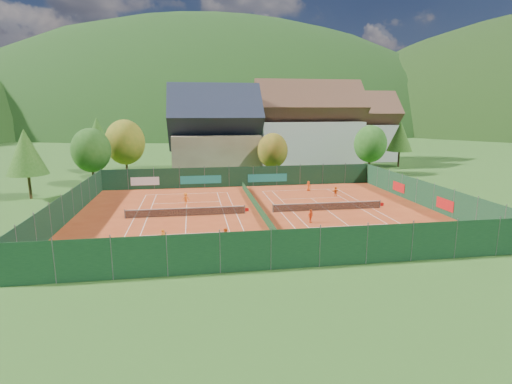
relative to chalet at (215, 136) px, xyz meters
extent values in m
plane|color=#275319|center=(3.00, -30.00, -6.64)|extent=(600.00, 600.00, 0.00)
cube|color=#A53A18|center=(3.00, -30.00, -6.62)|extent=(40.00, 32.00, 0.01)
cube|color=white|center=(-5.00, -18.12, -6.61)|extent=(10.97, 0.06, 0.00)
cube|color=white|center=(-5.00, -41.88, -6.61)|extent=(10.97, 0.06, 0.00)
cube|color=white|center=(-10.48, -30.00, -6.61)|extent=(0.06, 23.77, 0.00)
cube|color=white|center=(0.49, -30.00, -6.61)|extent=(0.06, 23.77, 0.00)
cube|color=white|center=(-9.12, -30.00, -6.61)|extent=(0.06, 23.77, 0.00)
cube|color=white|center=(-0.88, -30.00, -6.61)|extent=(0.06, 23.77, 0.00)
cube|color=white|center=(-5.00, -23.60, -6.61)|extent=(8.23, 0.06, 0.00)
cube|color=white|center=(-5.00, -36.40, -6.61)|extent=(8.23, 0.06, 0.00)
cube|color=white|center=(-5.00, -30.00, -6.61)|extent=(0.06, 12.80, 0.00)
cube|color=white|center=(11.00, -18.12, -6.61)|extent=(10.97, 0.06, 0.00)
cube|color=white|center=(11.00, -41.88, -6.61)|extent=(10.97, 0.06, 0.00)
cube|color=white|center=(5.51, -30.00, -6.61)|extent=(0.06, 23.77, 0.00)
cube|color=white|center=(16.48, -30.00, -6.61)|extent=(0.06, 23.77, 0.00)
cube|color=white|center=(6.88, -30.00, -6.61)|extent=(0.06, 23.77, 0.00)
cube|color=white|center=(15.12, -30.00, -6.61)|extent=(0.06, 23.77, 0.00)
cube|color=white|center=(11.00, -23.60, -6.61)|extent=(8.23, 0.06, 0.00)
cube|color=white|center=(11.00, -36.40, -6.61)|extent=(8.23, 0.06, 0.00)
cube|color=white|center=(11.00, -30.00, -6.61)|extent=(0.06, 12.80, 0.00)
cylinder|color=#59595B|center=(-11.40, -30.00, -6.11)|extent=(0.10, 0.10, 1.02)
cylinder|color=#59595B|center=(1.40, -30.00, -6.11)|extent=(0.10, 0.10, 1.02)
cube|color=black|center=(-5.00, -30.00, -6.16)|extent=(12.80, 0.02, 0.86)
cube|color=white|center=(-5.00, -30.00, -5.73)|extent=(12.80, 0.04, 0.06)
cube|color=red|center=(1.65, -30.00, -6.17)|extent=(0.40, 0.04, 0.40)
cylinder|color=#59595B|center=(4.60, -30.00, -6.11)|extent=(0.10, 0.10, 1.02)
cylinder|color=#59595B|center=(17.40, -30.00, -6.11)|extent=(0.10, 0.10, 1.02)
cube|color=black|center=(11.00, -30.00, -6.16)|extent=(12.80, 0.02, 0.86)
cube|color=white|center=(11.00, -30.00, -5.73)|extent=(12.80, 0.04, 0.06)
cube|color=red|center=(17.65, -30.00, -6.17)|extent=(0.40, 0.04, 0.40)
cube|color=#133518|center=(3.00, -30.00, -6.12)|extent=(0.03, 28.80, 1.00)
cube|color=#13351F|center=(3.00, -14.00, -5.12)|extent=(40.00, 0.04, 3.00)
cube|color=teal|center=(-3.00, -14.06, -5.42)|extent=(6.00, 0.03, 1.20)
cube|color=teal|center=(7.00, -14.06, -5.42)|extent=(6.00, 0.03, 1.20)
cube|color=silver|center=(-11.00, -14.06, -5.42)|extent=(4.00, 0.03, 1.20)
cube|color=#14391E|center=(3.00, -46.00, -5.12)|extent=(40.00, 0.04, 3.00)
cube|color=#13351F|center=(-17.00, -30.00, -5.12)|extent=(0.04, 32.00, 3.00)
cube|color=#13361E|center=(23.00, -30.00, -5.12)|extent=(0.04, 32.00, 3.00)
cube|color=#B21414|center=(22.94, -34.00, -5.42)|extent=(0.03, 3.00, 1.20)
cube|color=#B21414|center=(22.94, -24.00, -5.42)|extent=(0.03, 3.00, 1.20)
cube|color=tan|center=(0.00, 0.00, -3.12)|extent=(15.00, 12.00, 7.00)
cube|color=#1E2333|center=(0.00, 0.00, 3.38)|extent=(16.20, 12.00, 12.00)
cube|color=silver|center=(19.00, 6.00, -2.12)|extent=(20.00, 11.00, 9.00)
cube|color=brown|center=(19.00, 6.00, 5.13)|extent=(21.60, 11.00, 11.00)
cube|color=silver|center=(33.00, 14.00, -2.62)|extent=(16.00, 10.00, 8.00)
cube|color=brown|center=(33.00, 14.00, 3.88)|extent=(17.28, 10.00, 10.00)
cylinder|color=#4A311A|center=(-19.00, -10.00, -5.22)|extent=(0.36, 0.36, 2.80)
ellipsoid|color=#225117|center=(-19.00, -10.00, -1.22)|extent=(5.72, 5.72, 6.58)
cylinder|color=#432B18|center=(-15.00, -4.00, -5.05)|extent=(0.36, 0.36, 3.15)
ellipsoid|color=olive|center=(-15.00, -4.00, -0.55)|extent=(6.44, 6.44, 7.40)
cylinder|color=#4C2C1B|center=(-21.00, 4.00, -4.87)|extent=(0.36, 0.36, 3.50)
cone|color=#275618|center=(-21.00, 4.00, 0.13)|extent=(5.60, 5.60, 6.50)
cylinder|color=#433018|center=(9.00, -8.00, -5.40)|extent=(0.36, 0.36, 2.45)
ellipsoid|color=olive|center=(9.00, -8.00, -1.90)|extent=(5.01, 5.01, 5.76)
cylinder|color=#402817|center=(27.00, -6.00, -5.22)|extent=(0.36, 0.36, 2.80)
ellipsoid|color=#235919|center=(27.00, -6.00, -1.22)|extent=(5.72, 5.72, 6.58)
cylinder|color=#412D17|center=(37.00, 2.00, -5.05)|extent=(0.36, 0.36, 3.15)
cone|color=#2D5C1A|center=(37.00, 2.00, -0.55)|extent=(5.04, 5.04, 5.85)
cylinder|color=#4C341B|center=(-25.00, -18.00, -5.05)|extent=(0.36, 0.36, 3.15)
cone|color=#2B5A19|center=(-25.00, -18.00, -0.55)|extent=(5.04, 5.04, 5.85)
cylinder|color=#4D341B|center=(29.00, 10.00, -4.87)|extent=(0.36, 0.36, 3.50)
ellipsoid|color=olive|center=(29.00, 10.00, 0.13)|extent=(7.15, 7.15, 8.22)
ellipsoid|color=black|center=(13.00, 270.00, -48.97)|extent=(440.00, 440.00, 242.00)
cylinder|color=slate|center=(15.96, -42.55, -6.22)|extent=(0.02, 0.02, 0.80)
cylinder|color=slate|center=(16.26, -42.55, -6.22)|extent=(0.02, 0.02, 0.80)
cylinder|color=slate|center=(15.96, -42.25, -6.22)|extent=(0.02, 0.02, 0.80)
cylinder|color=slate|center=(16.26, -42.25, -6.22)|extent=(0.02, 0.02, 0.80)
cube|color=slate|center=(16.11, -42.40, -6.07)|extent=(0.34, 0.34, 0.30)
ellipsoid|color=#CCD833|center=(16.11, -42.40, -6.04)|extent=(0.28, 0.28, 0.16)
sphere|color=#CCD833|center=(-4.73, -36.05, -6.59)|extent=(0.07, 0.07, 0.07)
sphere|color=#CCD833|center=(8.55, -38.96, -6.59)|extent=(0.07, 0.07, 0.07)
sphere|color=#CCD833|center=(5.01, -27.33, -6.59)|extent=(0.07, 0.07, 0.07)
sphere|color=#CCD833|center=(-0.65, -20.16, -6.59)|extent=(0.07, 0.07, 0.07)
imported|color=#CA5E12|center=(-6.76, -39.62, -5.88)|extent=(0.65, 0.59, 1.49)
imported|color=#CB4A12|center=(-1.57, -40.45, -5.83)|extent=(0.95, 0.86, 1.59)
imported|color=orange|center=(-5.11, -24.51, -5.90)|extent=(1.03, 0.72, 1.46)
imported|color=#E54714|center=(7.56, -34.65, -5.92)|extent=(0.86, 0.78, 1.41)
imported|color=#E84F14|center=(12.03, -18.80, -5.92)|extent=(0.75, 0.55, 1.40)
imported|color=orange|center=(14.55, -22.93, -5.96)|extent=(1.28, 0.84, 1.33)
camera|label=1|loc=(-4.17, -72.54, 4.72)|focal=28.00mm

